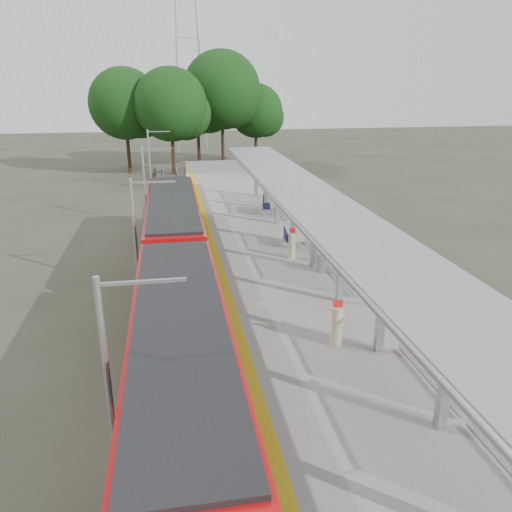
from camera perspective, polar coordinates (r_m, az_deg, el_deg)
The scene contains 14 objects.
trackbed at distance 25.58m, azimuth -9.06°, elevation -2.42°, with size 3.00×70.00×0.24m, color #59544C.
platform at distance 25.84m, azimuth 0.91°, elevation -1.03°, with size 6.00×50.00×1.00m, color gray.
tactile_strip at distance 25.34m, azimuth -4.76°, elevation -0.29°, with size 0.60×50.00×0.02m, color yellow.
end_fence at distance 49.58m, azimuth -4.53°, elevation 10.16°, with size 6.00×0.10×1.20m, color #9EA0A5.
train at distance 20.61m, azimuth -9.06°, elevation -2.11°, with size 2.74×27.60×3.62m.
canopy at distance 21.56m, azimuth 7.07°, elevation 4.96°, with size 3.27×38.00×3.66m.
pylon at distance 77.45m, azimuth -7.97°, elevation 26.27°, with size 8.00×4.00×38.00m, color #9EA0A5, non-canonical shape.
tree_cluster at distance 57.44m, azimuth -7.06°, elevation 17.27°, with size 21.45×14.48×12.86m.
catenary_masts at distance 23.79m, azimuth -13.50°, elevation 2.72°, with size 2.08×48.16×5.40m.
bench_mid at distance 27.25m, azimuth 3.58°, elevation 2.19°, with size 0.54×1.36×0.91m.
bench_far at distance 33.95m, azimuth 1.06°, elevation 5.89°, with size 0.77×1.69×1.11m.
info_pillar_near at distance 17.18m, azimuth 9.22°, elevation -7.89°, with size 0.38×0.38×1.66m.
info_pillar_far at distance 25.20m, azimuth 4.14°, elevation 1.23°, with size 0.36×0.36×1.58m.
litter_bin at distance 23.60m, azimuth 7.45°, elevation -0.78°, with size 0.44×0.44×0.89m, color #9EA0A5.
Camera 1 is at (-4.54, -3.78, 9.53)m, focal length 35.00 mm.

